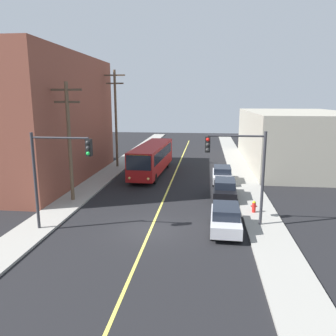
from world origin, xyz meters
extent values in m
plane|color=black|center=(0.00, 0.00, 0.00)|extent=(120.00, 120.00, 0.00)
cube|color=gray|center=(-7.25, 10.00, 0.07)|extent=(2.50, 90.00, 0.15)
cube|color=gray|center=(7.25, 10.00, 0.07)|extent=(2.50, 90.00, 0.15)
cube|color=#D8CC4C|center=(0.00, 15.00, 0.01)|extent=(0.16, 60.00, 0.01)
cube|color=brown|center=(-13.50, 11.76, 6.15)|extent=(10.00, 19.04, 12.30)
cube|color=black|center=(-8.54, 11.76, 1.60)|extent=(0.06, 13.33, 1.30)
cube|color=black|center=(-8.54, 11.76, 4.80)|extent=(0.06, 13.33, 1.30)
cube|color=black|center=(-8.54, 11.76, 8.00)|extent=(0.06, 13.33, 1.30)
cube|color=gray|center=(14.50, 23.09, 3.28)|extent=(12.00, 22.73, 6.57)
cube|color=black|center=(8.54, 23.09, 1.60)|extent=(0.06, 15.91, 1.30)
cube|color=black|center=(8.54, 23.09, 4.80)|extent=(0.06, 15.91, 1.30)
cube|color=maroon|center=(-2.47, 15.58, 1.83)|extent=(3.10, 12.10, 2.75)
cube|color=black|center=(-2.75, 9.61, 2.35)|extent=(2.35, 0.19, 1.40)
cube|color=black|center=(-2.20, 21.56, 2.45)|extent=(2.30, 0.19, 1.10)
cube|color=black|center=(-3.72, 15.64, 2.35)|extent=(0.53, 10.19, 1.10)
cube|color=black|center=(-1.22, 15.53, 2.35)|extent=(0.53, 10.19, 1.10)
cube|color=orange|center=(-2.75, 9.62, 2.95)|extent=(1.79, 0.14, 0.30)
sphere|color=#F9D872|center=(-3.64, 9.61, 0.90)|extent=(0.24, 0.24, 0.24)
sphere|color=#F9D872|center=(-1.86, 9.53, 0.90)|extent=(0.24, 0.24, 0.24)
cylinder|color=black|center=(-3.79, 11.44, 0.50)|extent=(0.35, 1.01, 1.00)
cylinder|color=black|center=(-1.54, 11.34, 0.50)|extent=(0.35, 1.01, 1.00)
cylinder|color=black|center=(-3.43, 19.13, 0.50)|extent=(0.35, 1.01, 1.00)
cylinder|color=black|center=(-1.19, 19.03, 0.50)|extent=(0.35, 1.01, 1.00)
cube|color=#B7B7BC|center=(4.67, 0.29, 0.67)|extent=(1.93, 4.45, 0.70)
cube|color=black|center=(4.67, 0.29, 1.32)|extent=(1.69, 2.51, 0.60)
cylinder|color=black|center=(3.82, -1.18, 0.32)|extent=(0.24, 0.65, 0.64)
cylinder|color=black|center=(5.42, -1.23, 0.32)|extent=(0.24, 0.65, 0.64)
cylinder|color=black|center=(3.91, 1.82, 0.32)|extent=(0.24, 0.65, 0.64)
cylinder|color=black|center=(5.51, 1.77, 0.32)|extent=(0.24, 0.65, 0.64)
cube|color=black|center=(4.96, 7.14, 0.67)|extent=(1.96, 4.46, 0.70)
cube|color=black|center=(4.96, 7.14, 1.32)|extent=(1.71, 2.52, 0.60)
cylinder|color=black|center=(4.11, 5.67, 0.32)|extent=(0.24, 0.65, 0.64)
cylinder|color=black|center=(5.71, 5.61, 0.32)|extent=(0.24, 0.65, 0.64)
cylinder|color=black|center=(4.22, 8.67, 0.32)|extent=(0.24, 0.65, 0.64)
cylinder|color=black|center=(5.81, 8.61, 0.32)|extent=(0.24, 0.65, 0.64)
cube|color=silver|center=(4.97, 12.38, 0.67)|extent=(1.87, 4.43, 0.70)
cube|color=black|center=(4.97, 12.38, 1.32)|extent=(1.66, 2.49, 0.60)
cylinder|color=black|center=(4.15, 10.89, 0.32)|extent=(0.23, 0.64, 0.64)
cylinder|color=black|center=(5.75, 10.87, 0.32)|extent=(0.23, 0.64, 0.64)
cylinder|color=black|center=(4.20, 13.89, 0.32)|extent=(0.23, 0.64, 0.64)
cylinder|color=black|center=(5.80, 13.87, 0.32)|extent=(0.23, 0.64, 0.64)
cylinder|color=brown|center=(-7.18, 4.96, 4.75)|extent=(0.28, 0.28, 9.21)
cube|color=#4C3D2D|center=(-7.18, 4.96, 8.76)|extent=(2.40, 0.16, 0.16)
cube|color=#4C3D2D|center=(-7.18, 4.96, 7.86)|extent=(2.00, 0.16, 0.16)
cylinder|color=brown|center=(-7.19, 18.42, 5.73)|extent=(0.28, 0.28, 11.16)
cube|color=#4C3D2D|center=(-7.19, 18.42, 10.71)|extent=(2.40, 0.16, 0.16)
cube|color=#4C3D2D|center=(-7.19, 18.42, 9.81)|extent=(2.00, 0.16, 0.16)
cylinder|color=#2D2D33|center=(-6.95, -0.96, 3.15)|extent=(0.18, 0.18, 6.00)
cylinder|color=#2D2D33|center=(-5.20, -0.96, 5.85)|extent=(3.50, 0.12, 0.12)
cube|color=black|center=(-3.45, -0.96, 5.30)|extent=(0.32, 0.36, 1.00)
sphere|color=#2D2D2D|center=(-3.45, -1.15, 5.62)|extent=(0.22, 0.22, 0.22)
sphere|color=#2D2D2D|center=(-3.45, -1.15, 5.30)|extent=(0.22, 0.22, 0.22)
sphere|color=green|center=(-3.45, -1.15, 4.98)|extent=(0.22, 0.22, 0.22)
cylinder|color=#2D2D33|center=(6.95, 1.27, 3.15)|extent=(0.18, 0.18, 6.00)
cylinder|color=#2D2D33|center=(5.20, 1.27, 5.85)|extent=(3.50, 0.12, 0.12)
cube|color=black|center=(3.45, 1.27, 5.30)|extent=(0.32, 0.36, 1.00)
sphere|color=red|center=(3.45, 1.08, 5.62)|extent=(0.22, 0.22, 0.22)
sphere|color=#2D2D2D|center=(3.45, 1.08, 5.30)|extent=(0.22, 0.22, 0.22)
sphere|color=#2D2D2D|center=(3.45, 1.08, 4.98)|extent=(0.22, 0.22, 0.22)
cylinder|color=red|center=(6.85, 3.58, 0.50)|extent=(0.26, 0.26, 0.70)
sphere|color=gold|center=(6.85, 3.58, 0.87)|extent=(0.24, 0.24, 0.24)
cylinder|color=red|center=(6.69, 3.58, 0.60)|extent=(0.12, 0.10, 0.10)
cylinder|color=red|center=(7.01, 3.58, 0.60)|extent=(0.12, 0.10, 0.10)
camera|label=1|loc=(3.36, -19.36, 8.11)|focal=35.21mm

